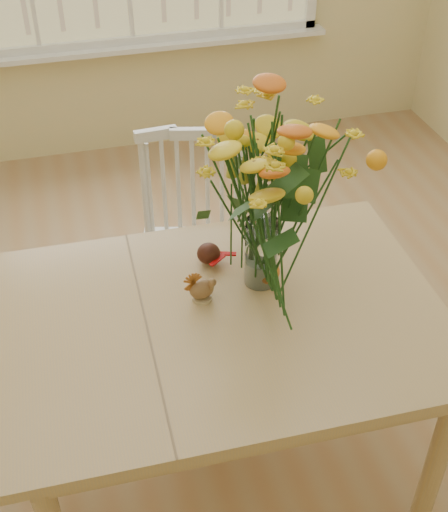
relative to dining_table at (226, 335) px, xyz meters
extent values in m
cube|color=#A97E51|center=(0.10, 0.30, -0.66)|extent=(4.00, 4.50, 0.01)
cube|color=white|center=(0.10, 2.48, 0.03)|extent=(2.42, 0.12, 0.03)
cube|color=tan|center=(0.00, 0.00, 0.07)|extent=(1.42, 1.03, 0.04)
cube|color=tan|center=(0.00, 0.00, 0.00)|extent=(1.30, 0.91, 0.10)
cylinder|color=tan|center=(-0.60, 0.42, -0.30)|extent=(0.07, 0.07, 0.71)
cylinder|color=tan|center=(0.60, -0.42, -0.30)|extent=(0.07, 0.07, 0.71)
cylinder|color=tan|center=(0.62, 0.40, -0.30)|extent=(0.07, 0.07, 0.71)
cube|color=white|center=(0.04, 0.66, -0.21)|extent=(0.53, 0.52, 0.05)
cube|color=white|center=(0.08, 0.83, 0.05)|extent=(0.44, 0.15, 0.50)
cylinder|color=white|center=(-0.16, 0.55, -0.44)|extent=(0.04, 0.04, 0.43)
cylinder|color=white|center=(-0.08, 0.86, -0.44)|extent=(0.04, 0.04, 0.43)
cylinder|color=white|center=(0.17, 0.46, -0.44)|extent=(0.04, 0.04, 0.43)
cylinder|color=white|center=(0.25, 0.78, -0.44)|extent=(0.04, 0.04, 0.43)
cylinder|color=white|center=(0.15, 0.13, 0.21)|extent=(0.11, 0.11, 0.25)
ellipsoid|color=#D45D18|center=(0.17, 0.12, 0.13)|extent=(0.10, 0.10, 0.08)
cylinder|color=#CCB78C|center=(-0.06, 0.09, 0.10)|extent=(0.07, 0.07, 0.01)
ellipsoid|color=brown|center=(-0.06, 0.09, 0.13)|extent=(0.09, 0.07, 0.07)
ellipsoid|color=#38160F|center=(0.01, 0.27, 0.13)|extent=(0.08, 0.08, 0.07)
camera|label=1|loc=(-0.42, -1.54, 1.58)|focal=48.00mm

